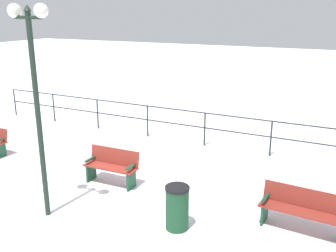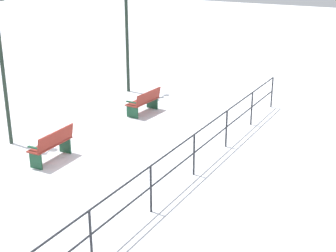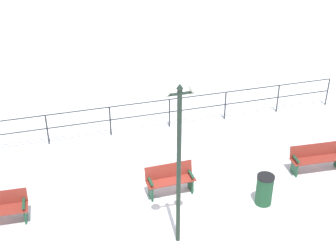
# 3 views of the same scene
# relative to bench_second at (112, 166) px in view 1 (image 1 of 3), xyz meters

# --- Properties ---
(ground_plane) EXTENTS (80.00, 80.00, 0.00)m
(ground_plane) POSITION_rel_bench_second_xyz_m (0.10, 0.00, -0.48)
(ground_plane) COLOR white
(ground_plane) RESTS_ON ground
(bench_second) EXTENTS (0.53, 1.43, 0.91)m
(bench_second) POSITION_rel_bench_second_xyz_m (0.00, 0.00, 0.00)
(bench_second) COLOR maroon
(bench_second) RESTS_ON ground
(bench_third) EXTENTS (0.60, 1.72, 0.86)m
(bench_third) POSITION_rel_bench_second_xyz_m (0.13, 4.70, -0.01)
(bench_third) COLOR maroon
(bench_third) RESTS_ON ground
(lamppost_middle) EXTENTS (0.28, 0.95, 4.42)m
(lamppost_middle) POSITION_rel_bench_second_xyz_m (1.95, -0.36, 2.69)
(lamppost_middle) COLOR #1E2D23
(lamppost_middle) RESTS_ON ground
(waterfront_railing) EXTENTS (0.05, 15.08, 1.13)m
(waterfront_railing) POSITION_rel_bench_second_xyz_m (-3.76, 0.00, 0.28)
(waterfront_railing) COLOR #26282D
(waterfront_railing) RESTS_ON ground
(trash_bin) EXTENTS (0.49, 0.49, 0.93)m
(trash_bin) POSITION_rel_bench_second_xyz_m (1.19, 2.40, -0.01)
(trash_bin) COLOR #1E4C2D
(trash_bin) RESTS_ON ground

